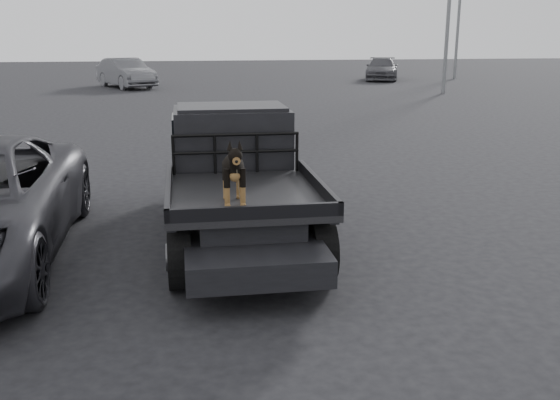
{
  "coord_description": "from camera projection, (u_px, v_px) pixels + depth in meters",
  "views": [
    {
      "loc": [
        -0.61,
        -6.51,
        2.87
      ],
      "look_at": [
        0.36,
        -0.35,
        1.19
      ],
      "focal_mm": 40.0,
      "sensor_mm": 36.0,
      "label": 1
    }
  ],
  "objects": [
    {
      "name": "distant_car_b",
      "position": [
        382.0,
        69.0,
        38.36
      ],
      "size": [
        3.25,
        4.96,
        1.33
      ],
      "primitive_type": "imported",
      "rotation": [
        0.0,
        0.0,
        -0.33
      ],
      "color": "#444449",
      "rests_on": "ground"
    },
    {
      "name": "ground",
      "position": [
        243.0,
        294.0,
        7.05
      ],
      "size": [
        120.0,
        120.0,
        0.0
      ],
      "primitive_type": "plane",
      "color": "black",
      "rests_on": "ground"
    },
    {
      "name": "flatbed_ute",
      "position": [
        238.0,
        207.0,
        8.86
      ],
      "size": [
        2.0,
        5.4,
        0.92
      ],
      "primitive_type": null,
      "color": "black",
      "rests_on": "ground"
    },
    {
      "name": "headache_rack",
      "position": [
        236.0,
        154.0,
        8.85
      ],
      "size": [
        1.8,
        0.08,
        0.55
      ],
      "primitive_type": null,
      "color": "black",
      "rests_on": "flatbed_ute"
    },
    {
      "name": "dog",
      "position": [
        233.0,
        172.0,
        7.27
      ],
      "size": [
        0.32,
        0.6,
        0.74
      ],
      "primitive_type": null,
      "color": "black",
      "rests_on": "flatbed_ute"
    },
    {
      "name": "distant_car_a",
      "position": [
        126.0,
        73.0,
        33.02
      ],
      "size": [
        3.52,
        4.92,
        1.54
      ],
      "primitive_type": "imported",
      "rotation": [
        0.0,
        0.0,
        0.45
      ],
      "color": "#535458",
      "rests_on": "ground"
    },
    {
      "name": "ute_cab",
      "position": [
        232.0,
        134.0,
        9.53
      ],
      "size": [
        1.72,
        1.3,
        0.88
      ],
      "primitive_type": null,
      "color": "black",
      "rests_on": "flatbed_ute"
    }
  ]
}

